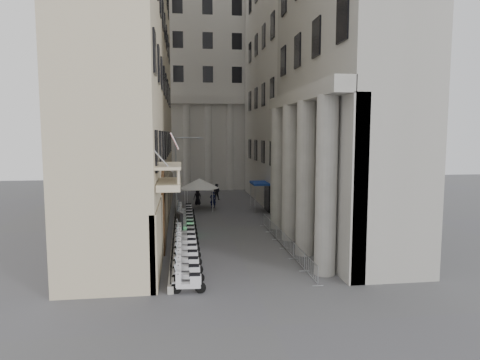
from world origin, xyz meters
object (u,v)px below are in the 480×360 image
object	(u,v)px
pedestrian_a	(213,200)
scooter_0	(189,293)
street_lamp	(179,173)
security_tent	(198,183)
info_kiosk	(180,224)
pedestrian_b	(216,192)

from	to	relation	value
pedestrian_a	scooter_0	bearing A→B (deg)	79.60
scooter_0	street_lamp	xyz separation A→B (m)	(-0.52, 16.54, 4.52)
security_tent	street_lamp	world-z (taller)	street_lamp
scooter_0	street_lamp	bearing A→B (deg)	5.55
scooter_0	info_kiosk	size ratio (longest dim) A/B	0.83
street_lamp	info_kiosk	world-z (taller)	street_lamp
street_lamp	scooter_0	bearing A→B (deg)	-102.01
info_kiosk	pedestrian_a	size ratio (longest dim) A/B	1.00
pedestrian_b	pedestrian_a	bearing A→B (deg)	100.55
scooter_0	pedestrian_b	size ratio (longest dim) A/B	0.78
security_tent	pedestrian_a	distance (m)	2.44
security_tent	street_lamp	xyz separation A→B (m)	(-1.90, -7.43, 1.78)
info_kiosk	pedestrian_b	bearing A→B (deg)	57.49
security_tent	pedestrian_b	size ratio (longest dim) A/B	2.09
info_kiosk	scooter_0	bearing A→B (deg)	-106.99
security_tent	pedestrian_a	size ratio (longest dim) A/B	2.23
street_lamp	info_kiosk	distance (m)	5.59
scooter_0	security_tent	distance (m)	24.17
pedestrian_b	street_lamp	bearing A→B (deg)	91.15
pedestrian_a	pedestrian_b	distance (m)	5.97
info_kiosk	pedestrian_a	xyz separation A→B (m)	(3.42, 12.09, -0.01)
street_lamp	pedestrian_b	xyz separation A→B (m)	(4.30, 13.73, -3.55)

